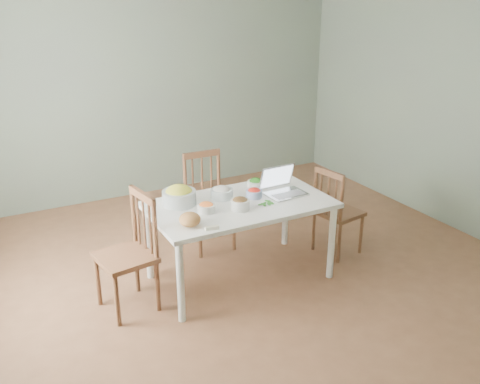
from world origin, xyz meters
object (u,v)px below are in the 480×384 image
chair_left (125,254)px  laptop (286,182)px  bread_boule (190,219)px  chair_right (339,210)px  bowl_squash (179,195)px  chair_far (210,203)px  dining_table (240,241)px

chair_left → laptop: bearing=80.1°
chair_left → laptop: 1.55m
bread_boule → chair_left: bearing=153.5°
chair_right → bowl_squash: (-1.58, 0.22, 0.38)m
chair_right → bread_boule: (-1.67, -0.24, 0.35)m
chair_far → bowl_squash: 0.77m
chair_far → chair_left: size_ratio=0.98×
chair_right → bread_boule: 1.73m
dining_table → bread_boule: (-0.57, -0.24, 0.43)m
dining_table → chair_right: bearing=-0.1°
bowl_squash → chair_right: bearing=-7.9°
dining_table → laptop: (0.46, -0.03, 0.49)m
chair_far → chair_left: bearing=-146.1°
chair_right → bread_boule: size_ratio=5.22×
chair_left → bread_boule: 0.61m
dining_table → laptop: laptop is taller
chair_far → chair_right: 1.28m
dining_table → bread_boule: bread_boule is taller
bowl_squash → chair_left: bearing=-159.0°
dining_table → bowl_squash: (-0.48, 0.22, 0.45)m
chair_right → laptop: size_ratio=2.55×
laptop → chair_far: bearing=118.8°
chair_far → chair_left: 1.27m
chair_left → laptop: size_ratio=2.81×
chair_right → laptop: (-0.64, -0.03, 0.41)m
bowl_squash → laptop: 0.97m
dining_table → chair_right: chair_right is taller
chair_left → bowl_squash: (0.57, 0.22, 0.33)m
dining_table → bowl_squash: bowl_squash is taller
dining_table → laptop: size_ratio=4.48×
chair_far → laptop: bearing=-57.5°
bread_boule → laptop: size_ratio=0.49×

